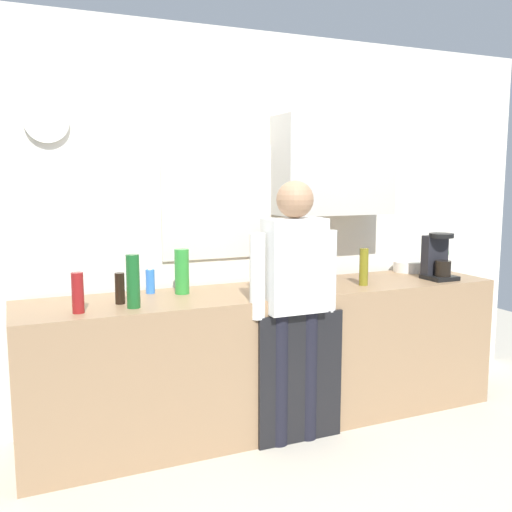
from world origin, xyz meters
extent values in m
plane|color=beige|center=(0.00, 0.00, 0.00)|extent=(8.00, 8.00, 0.00)
cube|color=#937251|center=(0.00, 0.30, 0.45)|extent=(3.16, 0.64, 0.90)
cube|color=black|center=(0.04, -0.03, 0.40)|extent=(0.56, 0.02, 0.81)
cube|color=silver|center=(0.00, 0.73, 1.30)|extent=(4.76, 0.10, 2.60)
cube|color=beige|center=(-0.20, 0.67, 1.45)|extent=(0.86, 0.02, 0.76)
cube|color=#8CA5C6|center=(-0.20, 0.67, 1.45)|extent=(0.80, 0.02, 0.70)
cube|color=#B7B2A8|center=(0.57, 0.52, 1.70)|extent=(0.84, 0.32, 0.68)
cylinder|color=silver|center=(-1.31, 0.66, 1.95)|extent=(0.26, 0.03, 0.26)
cube|color=black|center=(1.24, 0.15, 0.91)|extent=(0.20, 0.20, 0.03)
cube|color=black|center=(1.24, 0.21, 1.07)|extent=(0.18, 0.08, 0.28)
cylinder|color=black|center=(1.24, 0.12, 0.98)|extent=(0.11, 0.11, 0.11)
cylinder|color=black|center=(1.24, 0.15, 1.21)|extent=(0.17, 0.17, 0.03)
cylinder|color=maroon|center=(-1.23, 0.14, 1.01)|extent=(0.06, 0.06, 0.22)
cylinder|color=#2D8C33|center=(-0.57, 0.41, 1.04)|extent=(0.09, 0.09, 0.28)
cylinder|color=brown|center=(0.03, 0.14, 1.01)|extent=(0.06, 0.06, 0.23)
cylinder|color=black|center=(-0.98, 0.27, 0.99)|extent=(0.06, 0.06, 0.18)
cylinder|color=#195923|center=(-0.93, 0.14, 1.05)|extent=(0.07, 0.07, 0.30)
cylinder|color=olive|center=(0.62, 0.19, 1.02)|extent=(0.06, 0.06, 0.25)
cylinder|color=yellow|center=(0.13, 0.17, 0.94)|extent=(0.07, 0.07, 0.08)
cylinder|color=white|center=(1.26, 0.52, 0.94)|extent=(0.22, 0.22, 0.08)
cylinder|color=#9E5638|center=(1.44, 0.39, 0.94)|extent=(0.10, 0.10, 0.09)
sphere|color=#2D7233|center=(1.44, 0.39, 1.05)|extent=(0.15, 0.15, 0.15)
cylinder|color=blue|center=(-0.75, 0.50, 0.97)|extent=(0.06, 0.06, 0.15)
cone|color=white|center=(-0.75, 0.50, 1.06)|extent=(0.02, 0.02, 0.03)
cylinder|color=black|center=(-0.10, 0.00, 0.41)|extent=(0.12, 0.12, 0.82)
cylinder|color=black|center=(0.10, 0.00, 0.41)|extent=(0.12, 0.12, 0.82)
cube|color=white|center=(0.00, 0.00, 1.10)|extent=(0.36, 0.20, 0.56)
sphere|color=#A57A59|center=(0.00, 0.00, 1.49)|extent=(0.22, 0.22, 0.22)
cylinder|color=white|center=(-0.24, 0.00, 1.05)|extent=(0.09, 0.09, 0.50)
cylinder|color=white|center=(0.24, 0.00, 1.05)|extent=(0.09, 0.09, 0.50)
camera|label=1|loc=(-1.54, -2.96, 1.62)|focal=39.79mm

